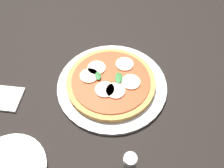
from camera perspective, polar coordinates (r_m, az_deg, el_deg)
ground_plane at (r=1.48m, az=2.37°, el=-16.84°), size 6.00×6.00×0.00m
dining_table at (r=0.87m, az=3.84°, el=-1.44°), size 1.51×1.03×0.77m
serving_tray at (r=0.76m, az=0.00°, el=-0.18°), size 0.36×0.36×0.01m
pizza at (r=0.75m, az=-0.28°, el=0.63°), size 0.29×0.29×0.03m
napkin at (r=0.81m, az=-25.65°, el=-3.08°), size 0.14×0.11×0.01m
pepper_shaker at (r=0.61m, az=4.36°, el=-18.77°), size 0.03×0.03×0.07m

